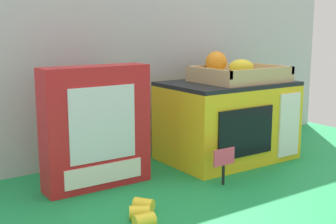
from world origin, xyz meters
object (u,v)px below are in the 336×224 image
Objects in this scene: food_groups_crate at (236,73)px; price_sign at (224,161)px; toy_microwave at (227,121)px; cookie_set_box at (96,127)px; loose_toy_banana at (142,213)px.

price_sign is (-0.20, -0.18, -0.21)m from food_groups_crate.
cookie_set_box reaches higher than toy_microwave.
toy_microwave is 3.99× the size of price_sign.
food_groups_crate reaches higher than cookie_set_box.
cookie_set_box is 2.67× the size of loose_toy_banana.
food_groups_crate is 0.61m from loose_toy_banana.
cookie_set_box reaches higher than price_sign.
toy_microwave is at bearing 170.74° from food_groups_crate.
toy_microwave is 0.46m from cookie_set_box.
cookie_set_box is 0.29m from loose_toy_banana.
loose_toy_banana is at bearing -151.53° from toy_microwave.
toy_microwave is 0.55m from loose_toy_banana.
food_groups_crate is 2.69× the size of price_sign.
toy_microwave is 0.15m from food_groups_crate.
price_sign is at bearing -32.83° from cookie_set_box.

